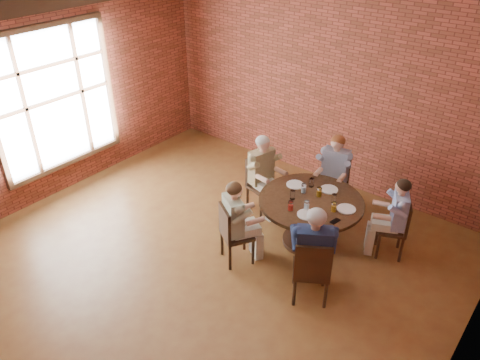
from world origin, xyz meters
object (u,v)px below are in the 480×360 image
Objects in this scene: smartphone at (335,221)px; chair_e at (312,269)px; chair_b at (334,180)px; diner_c at (263,175)px; diner_a at (394,218)px; chair_d at (232,232)px; chair_a at (397,226)px; chair_c at (260,181)px; diner_d at (237,223)px; diner_b at (333,174)px; dining_table at (310,213)px; diner_e at (313,254)px.

chair_e is at bearing -69.84° from smartphone.
diner_c is (-0.85, -0.78, 0.15)m from chair_b.
chair_d is (-1.65, -1.52, -0.12)m from diner_a.
chair_b reaches higher than chair_a.
diner_a is 1.32× the size of chair_b.
chair_c is (-0.93, -0.76, -0.00)m from chair_b.
chair_a is at bearing -69.13° from chair_c.
diner_a is at bearing -106.83° from diner_d.
chair_c is at bearing -154.21° from diner_b.
diner_c is 8.86× the size of smartphone.
chair_a is 0.92× the size of chair_e.
chair_a is 0.97× the size of chair_d.
diner_e is at bearing -57.88° from dining_table.
diner_b is at bearing -100.44° from diner_e.
diner_a reaches higher than dining_table.
diner_b reaches higher than chair_d.
diner_c is 0.96× the size of diner_e.
diner_a is at bearing 25.69° from dining_table.
diner_e reaches higher than dining_table.
diner_d is 1.17m from diner_e.
diner_c reaches higher than chair_d.
chair_c is at bearing -68.89° from chair_e.
chair_b is at bearing -32.59° from diner_c.
chair_e is (0.82, -2.06, 0.01)m from chair_b.
diner_d is at bearing -135.92° from smartphone.
diner_b is at bearing -134.77° from chair_a.
chair_b is 0.71× the size of diner_c.
dining_table is 1.19m from chair_e.
diner_d reaches higher than diner_a.
diner_a is (-0.06, -0.03, 0.13)m from chair_a.
chair_d is (-0.43, -2.07, -0.01)m from chair_b.
chair_b is 1.03× the size of chair_d.
diner_c is at bearing 165.26° from dining_table.
diner_c reaches higher than chair_e.
dining_table is 1.61× the size of chair_c.
chair_c is 0.17m from diner_c.
chair_b is 2.22m from chair_e.
diner_c is at bearing -109.41° from diner_a.
chair_c is (-2.14, -0.21, -0.11)m from diner_a.
chair_b is at bearing -35.92° from chair_c.
diner_e reaches higher than chair_e.
diner_c is at bearing -150.91° from diner_b.
chair_c is (-2.21, -0.24, 0.02)m from chair_a.
chair_c is (-0.94, -0.68, -0.16)m from diner_b.
diner_a is at bearing -34.30° from chair_b.
chair_d is 0.16m from diner_d.
dining_table is 1.69× the size of chair_a.
diner_b reaches higher than chair_a.
diner_a is 1.56m from chair_e.
diner_c is 2.02m from diner_e.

